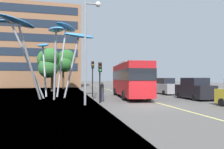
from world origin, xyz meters
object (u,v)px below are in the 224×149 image
at_px(leaf_sculpture, 51,36).
at_px(pedestrian, 102,92).
at_px(car_side_street, 147,85).
at_px(car_far_side, 135,83).
at_px(car_parked_far, 165,87).
at_px(traffic_light_kerb_near, 100,74).
at_px(traffic_light_kerb_far, 93,71).
at_px(red_bus, 130,78).
at_px(car_parked_mid, 195,89).
at_px(street_lamp, 88,40).

xyz_separation_m(leaf_sculpture, pedestrian, (4.78, -4.51, -5.79)).
xyz_separation_m(car_side_street, car_far_side, (0.17, 6.61, 0.08)).
bearing_deg(pedestrian, car_parked_far, 34.48).
distance_m(traffic_light_kerb_near, traffic_light_kerb_far, 5.50).
bearing_deg(car_far_side, traffic_light_kerb_far, -124.12).
bearing_deg(car_parked_far, car_side_street, 89.83).
bearing_deg(pedestrian, leaf_sculpture, 136.68).
bearing_deg(pedestrian, red_bus, 39.88).
height_order(leaf_sculpture, car_parked_mid, leaf_sculpture).
relative_size(car_parked_mid, car_side_street, 1.07).
height_order(red_bus, car_far_side, red_bus).
height_order(car_parked_mid, car_parked_far, car_parked_mid).
height_order(car_parked_mid, car_side_street, car_parked_mid).
relative_size(traffic_light_kerb_near, traffic_light_kerb_far, 0.87).
xyz_separation_m(red_bus, car_parked_mid, (5.75, -3.19, -1.10)).
distance_m(leaf_sculpture, car_side_street, 17.43).
bearing_deg(car_parked_mid, car_parked_far, 88.37).
height_order(red_bus, car_parked_mid, red_bus).
relative_size(red_bus, car_parked_far, 2.27).
height_order(red_bus, car_side_street, red_bus).
height_order(car_parked_far, pedestrian, car_parked_far).
bearing_deg(leaf_sculpture, traffic_light_kerb_near, -52.38).
distance_m(traffic_light_kerb_near, pedestrian, 2.04).
height_order(traffic_light_kerb_far, pedestrian, traffic_light_kerb_far).
bearing_deg(traffic_light_kerb_near, red_bus, 46.32).
height_order(red_bus, leaf_sculpture, leaf_sculpture).
distance_m(car_parked_mid, car_far_side, 19.31).
relative_size(car_side_street, pedestrian, 2.32).
xyz_separation_m(traffic_light_kerb_far, car_side_street, (9.90, 8.26, -1.89)).
distance_m(car_far_side, street_lamp, 24.38).
xyz_separation_m(red_bus, leaf_sculpture, (-8.42, 1.47, 4.57)).
xyz_separation_m(traffic_light_kerb_near, traffic_light_kerb_far, (0.09, 5.48, 0.37)).
xyz_separation_m(car_parked_mid, pedestrian, (-9.39, 0.15, -0.13)).
bearing_deg(pedestrian, car_far_side, 62.99).
xyz_separation_m(leaf_sculpture, traffic_light_kerb_far, (4.47, -0.21, -3.80)).
xyz_separation_m(leaf_sculpture, car_far_side, (14.55, 14.66, -5.61)).
distance_m(red_bus, traffic_light_kerb_near, 5.85).
relative_size(traffic_light_kerb_far, car_side_street, 0.98).
bearing_deg(street_lamp, car_parked_far, 38.00).
relative_size(red_bus, car_side_street, 2.54).
relative_size(car_far_side, street_lamp, 0.55).
bearing_deg(car_far_side, car_parked_mid, -91.13).
distance_m(red_bus, leaf_sculpture, 9.69).
relative_size(car_parked_far, street_lamp, 0.55).
bearing_deg(car_far_side, leaf_sculpture, -134.78).
bearing_deg(traffic_light_kerb_near, pedestrian, 71.57).
distance_m(traffic_light_kerb_near, car_far_side, 22.79).
bearing_deg(red_bus, street_lamp, -135.10).
distance_m(car_parked_far, street_lamp, 14.65).
bearing_deg(car_parked_mid, leaf_sculpture, 161.82).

